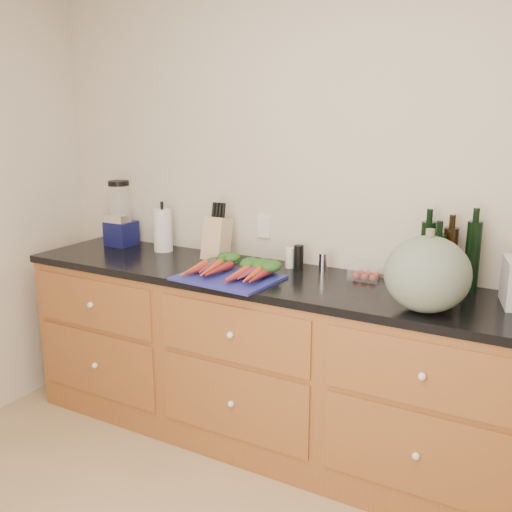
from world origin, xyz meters
The scene contains 14 objects.
wall_back centered at (0.00, 1.62, 1.30)m, with size 4.10×0.05×2.60m, color beige.
cabinets centered at (0.00, 1.30, 0.45)m, with size 3.60×0.64×0.90m.
countertop centered at (0.00, 1.30, 0.92)m, with size 3.64×0.62×0.04m, color black.
cutting_board centered at (-0.56, 1.14, 0.95)m, with size 0.48×0.36×0.01m, color navy.
carrots centered at (-0.56, 1.19, 0.98)m, with size 0.45×0.33×0.06m.
squash centered at (0.41, 1.14, 1.10)m, with size 0.35×0.35×0.32m, color #586857.
blender_appliance centered at (-1.54, 1.46, 1.12)m, with size 0.16×0.16×0.40m.
paper_towel centered at (-1.21, 1.46, 1.07)m, with size 0.11×0.11×0.25m, color silver.
knife_block centered at (-0.82, 1.44, 1.06)m, with size 0.12×0.12×0.24m, color tan.
grinder_salt centered at (-0.38, 1.48, 0.99)m, with size 0.05×0.05×0.11m, color white.
grinder_pepper centered at (-0.33, 1.48, 1.00)m, with size 0.05×0.05×0.13m, color black.
canister_chrome centered at (-0.19, 1.48, 0.99)m, with size 0.04×0.04×0.10m, color silver.
tomato_box centered at (0.04, 1.47, 0.98)m, with size 0.16×0.13×0.07m, color white.
bottles centered at (0.41, 1.51, 1.09)m, with size 0.27×0.14×0.33m.
Camera 1 is at (0.88, -1.17, 1.74)m, focal length 40.00 mm.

